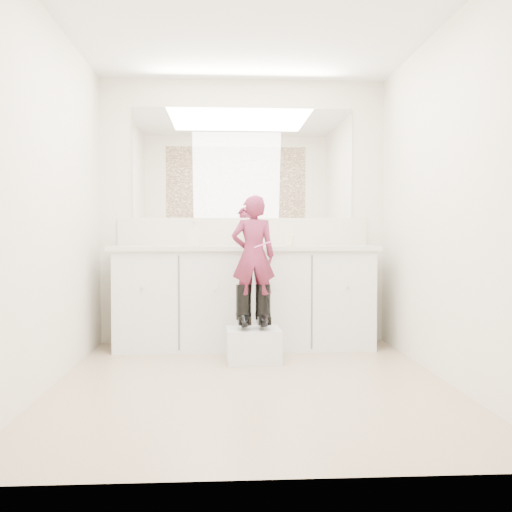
{
  "coord_description": "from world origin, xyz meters",
  "views": [
    {
      "loc": [
        -0.19,
        -3.74,
        0.97
      ],
      "look_at": [
        0.07,
        0.62,
        0.82
      ],
      "focal_mm": 40.0,
      "sensor_mm": 36.0,
      "label": 1
    }
  ],
  "objects": [
    {
      "name": "wall_front",
      "position": [
        0.0,
        -1.5,
        1.2
      ],
      "size": [
        2.6,
        0.0,
        2.6
      ],
      "primitive_type": "plane",
      "rotation": [
        -1.57,
        0.0,
        0.0
      ],
      "color": "beige",
      "rests_on": "floor"
    },
    {
      "name": "step_stool",
      "position": [
        0.05,
        0.63,
        0.13
      ],
      "size": [
        0.42,
        0.36,
        0.26
      ],
      "primitive_type": "cube",
      "rotation": [
        0.0,
        0.0,
        0.04
      ],
      "color": "silver",
      "rests_on": "floor"
    },
    {
      "name": "toddler",
      "position": [
        0.05,
        0.65,
        0.82
      ],
      "size": [
        0.35,
        0.23,
        0.93
      ],
      "primitive_type": "imported",
      "rotation": [
        0.0,
        0.0,
        3.18
      ],
      "color": "#AC345E",
      "rests_on": "step_stool"
    },
    {
      "name": "wall_back",
      "position": [
        0.0,
        1.5,
        1.2
      ],
      "size": [
        2.6,
        0.0,
        2.6
      ],
      "primitive_type": "plane",
      "rotation": [
        1.57,
        0.0,
        0.0
      ],
      "color": "beige",
      "rests_on": "floor"
    },
    {
      "name": "boot_right",
      "position": [
        0.12,
        0.65,
        0.43
      ],
      "size": [
        0.13,
        0.23,
        0.34
      ],
      "primitive_type": null,
      "rotation": [
        0.0,
        0.0,
        0.04
      ],
      "color": "black",
      "rests_on": "step_stool"
    },
    {
      "name": "dot_panel",
      "position": [
        0.0,
        -1.49,
        1.65
      ],
      "size": [
        2.0,
        0.01,
        1.2
      ],
      "primitive_type": "cube",
      "color": "#472819",
      "rests_on": "wall_front"
    },
    {
      "name": "backsplash",
      "position": [
        0.0,
        1.49,
        1.02
      ],
      "size": [
        2.28,
        0.03,
        0.25
      ],
      "primitive_type": "cube",
      "color": "beige",
      "rests_on": "countertop"
    },
    {
      "name": "wall_right",
      "position": [
        1.3,
        0.0,
        1.2
      ],
      "size": [
        0.0,
        3.0,
        3.0
      ],
      "primitive_type": "plane",
      "rotation": [
        1.57,
        0.0,
        -1.57
      ],
      "color": "beige",
      "rests_on": "floor"
    },
    {
      "name": "faucet",
      "position": [
        0.0,
        1.38,
        0.94
      ],
      "size": [
        0.08,
        0.08,
        0.1
      ],
      "primitive_type": "cylinder",
      "color": "silver",
      "rests_on": "countertop"
    },
    {
      "name": "mirror",
      "position": [
        0.0,
        1.49,
        1.64
      ],
      "size": [
        2.0,
        0.02,
        1.0
      ],
      "primitive_type": "cube",
      "color": "white",
      "rests_on": "wall_back"
    },
    {
      "name": "vanity_cabinet",
      "position": [
        0.0,
        1.23,
        0.42
      ],
      "size": [
        2.2,
        0.55,
        0.85
      ],
      "primitive_type": "cube",
      "color": "silver",
      "rests_on": "floor"
    },
    {
      "name": "countertop",
      "position": [
        0.0,
        1.21,
        0.87
      ],
      "size": [
        2.28,
        0.58,
        0.04
      ],
      "primitive_type": "cube",
      "color": "beige",
      "rests_on": "vanity_cabinet"
    },
    {
      "name": "toothbrush",
      "position": [
        0.12,
        0.57,
        0.91
      ],
      "size": [
        0.14,
        0.02,
        0.06
      ],
      "primitive_type": "cylinder",
      "rotation": [
        0.0,
        1.22,
        0.04
      ],
      "color": "#E157AA",
      "rests_on": "toddler"
    },
    {
      "name": "soap_bottle",
      "position": [
        -0.44,
        1.21,
        1.0
      ],
      "size": [
        0.11,
        0.11,
        0.21
      ],
      "primitive_type": "imported",
      "rotation": [
        0.0,
        0.0,
        -0.1
      ],
      "color": "silver",
      "rests_on": "countertop"
    },
    {
      "name": "ceiling",
      "position": [
        0.0,
        0.0,
        2.4
      ],
      "size": [
        3.0,
        3.0,
        0.0
      ],
      "primitive_type": "plane",
      "rotation": [
        3.14,
        0.0,
        0.0
      ],
      "color": "white",
      "rests_on": "wall_back"
    },
    {
      "name": "cup",
      "position": [
        0.39,
        1.2,
        0.94
      ],
      "size": [
        0.14,
        0.14,
        0.1
      ],
      "primitive_type": "imported",
      "rotation": [
        0.0,
        0.0,
        -0.32
      ],
      "color": "beige",
      "rests_on": "countertop"
    },
    {
      "name": "boot_left",
      "position": [
        -0.03,
        0.65,
        0.43
      ],
      "size": [
        0.13,
        0.23,
        0.34
      ],
      "primitive_type": null,
      "rotation": [
        0.0,
        0.0,
        0.04
      ],
      "color": "black",
      "rests_on": "step_stool"
    },
    {
      "name": "floor",
      "position": [
        0.0,
        0.0,
        0.0
      ],
      "size": [
        3.0,
        3.0,
        0.0
      ],
      "primitive_type": "plane",
      "color": "#937560",
      "rests_on": "ground"
    },
    {
      "name": "wall_left",
      "position": [
        -1.3,
        0.0,
        1.2
      ],
      "size": [
        0.0,
        3.0,
        3.0
      ],
      "primitive_type": "plane",
      "rotation": [
        1.57,
        0.0,
        1.57
      ],
      "color": "beige",
      "rests_on": "floor"
    }
  ]
}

